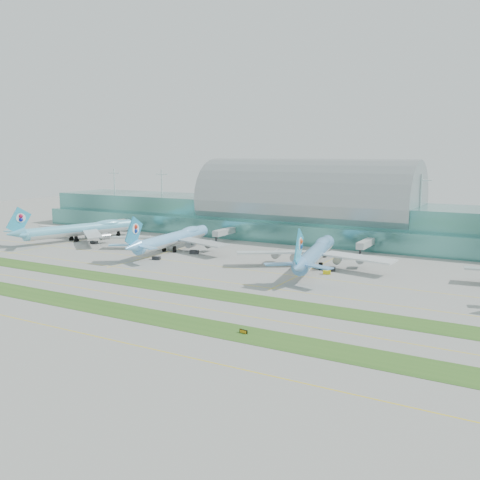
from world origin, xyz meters
The scene contains 18 objects.
ground centered at (0.00, 0.00, 0.00)m, with size 700.00×700.00×0.00m, color gray.
terminal centered at (0.01, 128.79, 14.23)m, with size 340.00×69.10×36.00m.
grass_strip_near centered at (0.00, -28.00, 0.04)m, with size 420.00×12.00×0.08m, color #2D591E.
grass_strip_far centered at (0.00, 2.00, 0.04)m, with size 420.00×12.00×0.08m, color #2D591E.
taxiline_a centered at (0.00, -48.00, 0.01)m, with size 420.00×0.35×0.01m, color yellow.
taxiline_b centered at (0.00, -14.00, 0.01)m, with size 420.00×0.35×0.01m, color yellow.
taxiline_c centered at (0.00, 18.00, 0.01)m, with size 420.00×0.35×0.01m, color yellow.
taxiline_d centered at (0.00, 40.00, 0.01)m, with size 420.00×0.35×0.01m, color yellow.
airliner_a centered at (-101.16, 60.85, 6.21)m, with size 61.47×71.33×20.14m.
airliner_b centered at (-39.66, 60.62, 6.13)m, with size 63.34×72.19×19.86m.
airliner_c centered at (33.68, 57.93, 6.27)m, with size 63.91×73.45×20.34m.
gse_a centered at (-123.45, 46.23, 0.67)m, with size 3.22×1.81×1.34m, color #C0760B.
gse_b centered at (-86.55, 55.46, 0.75)m, with size 3.64×1.87×1.49m, color black.
gse_c centered at (-32.62, 38.33, 0.72)m, with size 3.66×1.68×1.45m, color black.
gse_d centered at (-26.01, 57.92, 0.86)m, with size 4.03×2.09×1.73m, color black.
gse_e centered at (42.28, 48.13, 0.70)m, with size 2.91×1.44×1.39m, color yellow.
gse_f centered at (41.67, 54.04, 0.82)m, with size 3.76×2.19×1.64m, color black.
taxiway_sign_east centered at (47.83, -27.60, 0.52)m, with size 2.50×0.66×1.05m.
Camera 1 is at (112.15, -142.89, 45.77)m, focal length 40.00 mm.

